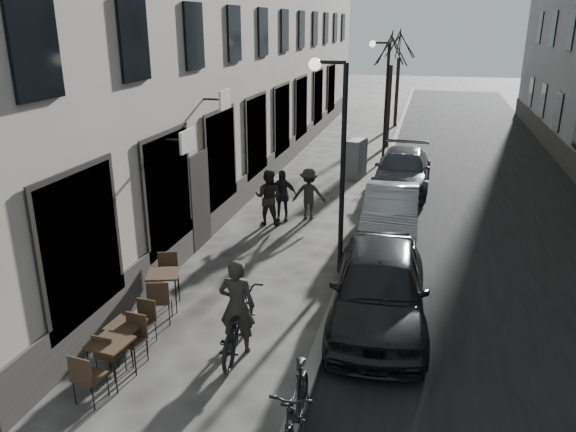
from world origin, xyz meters
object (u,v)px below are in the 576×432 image
at_px(streetlamp_far, 383,88).
at_px(bistro_set_a, 112,357).
at_px(car_mid, 391,213).
at_px(bistro_set_b, 127,337).
at_px(tree_far, 400,43).
at_px(bicycle, 238,323).
at_px(moped, 296,411).
at_px(pedestrian_mid, 309,194).
at_px(car_near, 379,287).
at_px(car_far, 403,170).
at_px(pedestrian_near, 268,197).
at_px(streetlamp_near, 336,145).
at_px(tree_near, 392,48).
at_px(pedestrian_far, 282,195).
at_px(bistro_set_c, 164,286).
at_px(utility_cabinet, 356,159).

distance_m(streetlamp_far, bistro_set_a, 17.80).
bearing_deg(car_mid, bistro_set_b, -120.86).
bearing_deg(tree_far, bistro_set_b, -96.76).
bearing_deg(bicycle, bistro_set_a, 34.64).
distance_m(tree_far, moped, 27.43).
xyz_separation_m(pedestrian_mid, moped, (1.91, -9.80, -0.19)).
xyz_separation_m(tree_far, moped, (0.45, -27.12, -4.05)).
height_order(car_near, car_far, car_near).
distance_m(streetlamp_far, car_far, 5.02).
bearing_deg(streetlamp_far, pedestrian_near, -105.28).
distance_m(streetlamp_near, bistro_set_b, 6.17).
xyz_separation_m(streetlamp_near, tree_far, (0.07, 21.00, 1.50)).
bearing_deg(pedestrian_near, car_near, 128.07).
xyz_separation_m(car_mid, car_far, (0.06, 5.05, -0.01)).
xyz_separation_m(tree_near, pedestrian_far, (-2.25, -11.67, -3.86)).
distance_m(streetlamp_near, moped, 6.65).
xyz_separation_m(tree_near, bistro_set_a, (-2.94, -20.36, -4.19)).
relative_size(tree_near, car_mid, 1.33).
distance_m(tree_near, car_near, 17.72).
bearing_deg(bistro_set_c, car_far, 48.82).
distance_m(bistro_set_b, pedestrian_far, 8.06).
xyz_separation_m(utility_cabinet, car_near, (1.95, -11.22, 0.05)).
height_order(bistro_set_c, pedestrian_far, pedestrian_far).
relative_size(utility_cabinet, pedestrian_near, 0.88).
relative_size(utility_cabinet, moped, 0.73).
height_order(pedestrian_near, car_mid, pedestrian_near).
height_order(bistro_set_b, car_near, car_near).
distance_m(bistro_set_c, car_near, 4.54).
distance_m(bistro_set_b, car_near, 4.94).
height_order(streetlamp_near, moped, streetlamp_near).
bearing_deg(car_mid, moped, -95.90).
distance_m(bistro_set_c, moped, 5.04).
height_order(streetlamp_far, pedestrian_mid, streetlamp_far).
height_order(pedestrian_mid, car_far, pedestrian_mid).
bearing_deg(car_near, tree_far, 89.48).
height_order(streetlamp_near, car_near, streetlamp_near).
height_order(bistro_set_b, bicycle, bicycle).
relative_size(bistro_set_c, car_far, 0.35).
distance_m(bistro_set_a, moped, 3.48).
bearing_deg(bistro_set_c, pedestrian_mid, 55.89).
bearing_deg(bicycle, car_near, -150.70).
bearing_deg(streetlamp_far, car_far, -73.68).
bearing_deg(tree_near, tree_far, 90.00).
relative_size(bistro_set_b, pedestrian_mid, 0.91).
height_order(pedestrian_far, car_near, same).
xyz_separation_m(streetlamp_far, utility_cabinet, (-0.63, -3.03, -2.41)).
bearing_deg(utility_cabinet, car_far, -19.71).
bearing_deg(streetlamp_near, pedestrian_near, 130.47).
bearing_deg(bistro_set_b, pedestrian_mid, 82.85).
bearing_deg(car_mid, pedestrian_mid, 158.51).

